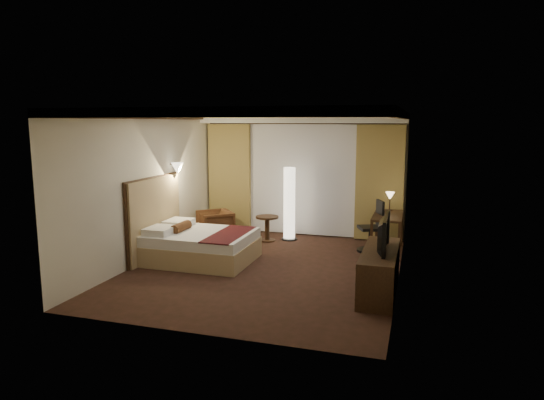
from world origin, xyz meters
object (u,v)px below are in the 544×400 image
(bed, at_px, (201,247))
(desk, at_px, (387,233))
(floor_lamp, at_px, (289,204))
(dresser, at_px, (380,271))
(armchair, at_px, (215,224))
(office_chair, at_px, (370,226))
(television, at_px, (379,231))
(side_table, at_px, (267,229))

(bed, relative_size, desk, 1.52)
(floor_lamp, bearing_deg, dresser, -52.49)
(desk, bearing_deg, bed, -153.28)
(floor_lamp, height_order, desk, floor_lamp)
(armchair, bearing_deg, office_chair, 49.99)
(desk, height_order, television, television)
(office_chair, bearing_deg, bed, -174.58)
(bed, height_order, office_chair, office_chair)
(bed, bearing_deg, dresser, -13.01)
(side_table, distance_m, desk, 2.53)
(bed, height_order, armchair, armchair)
(floor_lamp, bearing_deg, desk, -11.41)
(floor_lamp, relative_size, desk, 1.30)
(television, bearing_deg, side_table, 44.24)
(armchair, height_order, television, television)
(bed, bearing_deg, side_table, 68.88)
(armchair, relative_size, television, 0.71)
(armchair, height_order, dresser, armchair)
(floor_lamp, relative_size, dresser, 0.93)
(armchair, height_order, floor_lamp, floor_lamp)
(floor_lamp, distance_m, television, 3.51)
(side_table, relative_size, office_chair, 0.53)
(bed, height_order, desk, desk)
(bed, distance_m, desk, 3.60)
(bed, distance_m, floor_lamp, 2.38)
(side_table, xyz_separation_m, dresser, (2.57, -2.55, 0.06))
(side_table, distance_m, television, 3.66)
(television, bearing_deg, office_chair, 7.90)
(armchair, xyz_separation_m, floor_lamp, (1.53, 0.48, 0.44))
(dresser, bearing_deg, side_table, 135.17)
(bed, height_order, dresser, dresser)
(dresser, bearing_deg, floor_lamp, 127.51)
(bed, height_order, floor_lamp, floor_lamp)
(bed, distance_m, dresser, 3.35)
(floor_lamp, xyz_separation_m, office_chair, (1.77, -0.47, -0.28))
(dresser, bearing_deg, desk, 91.21)
(dresser, bearing_deg, armchair, 147.76)
(desk, bearing_deg, office_chair, -171.30)
(bed, distance_m, armchair, 1.62)
(bed, height_order, television, television)
(side_table, height_order, office_chair, office_chair)
(floor_lamp, bearing_deg, armchair, -162.78)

